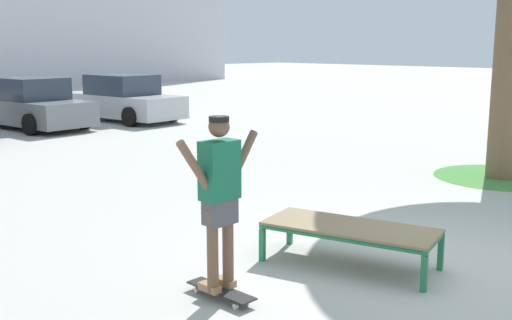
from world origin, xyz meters
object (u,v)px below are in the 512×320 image
skateboard (221,291)px  car_grey (32,105)px  skate_box (350,230)px  skater (220,191)px  car_silver (124,100)px

skateboard → car_grey: (4.24, 13.45, 0.61)m
skate_box → skater: (-1.64, 0.30, 0.66)m
skateboard → car_silver: bearing=61.2°
skateboard → skater: 0.99m
skater → skate_box: bearing=-10.5°
car_silver → skate_box: bearing=-112.6°
car_grey → car_silver: size_ratio=1.00×
skateboard → car_grey: bearing=72.5°
skateboard → car_silver: 15.00m
skateboard → car_grey: size_ratio=0.19×
skater → car_silver: 14.99m
car_grey → skate_box: bearing=-100.7°
skater → car_grey: (4.24, 13.45, -0.38)m
skater → car_silver: (7.22, 13.13, -0.38)m
skater → car_grey: bearing=72.5°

